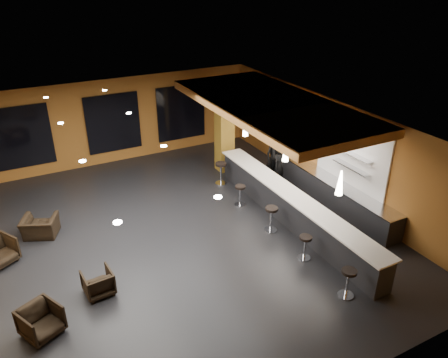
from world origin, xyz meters
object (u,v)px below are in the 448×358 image
pendant_2 (245,126)px  staff_a (279,167)px  column (224,129)px  armchair_a (41,321)px  pendant_1 (286,151)px  bar_stool_3 (240,193)px  bar_counter (291,209)px  pendant_0 (340,183)px  armchair_d (40,227)px  staff_b (279,157)px  staff_c (275,153)px  armchair_b (98,283)px  bar_stool_0 (348,280)px  prep_counter (330,191)px  bar_stool_2 (271,216)px  bar_stool_4 (221,171)px  bar_stool_1 (305,244)px

pendant_2 → staff_a: 2.01m
column → armchair_a: 9.84m
pendant_1 → bar_stool_3: bearing=125.4°
bar_counter → pendant_2: bearing=90.0°
pendant_0 → armchair_d: 9.03m
staff_b → staff_c: 0.37m
column → pendant_1: 4.14m
armchair_b → bar_stool_0: size_ratio=0.91×
bar_stool_0 → pendant_0: bearing=62.5°
prep_counter → bar_stool_0: size_ratio=7.52×
bar_counter → pendant_2: (0.00, 3.00, 1.85)m
bar_stool_3 → prep_counter: bearing=-23.4°
bar_stool_3 → pendant_1: bearing=-54.6°
column → pendant_0: bearing=-90.0°
armchair_a → bar_stool_2: (6.94, 1.18, 0.16)m
pendant_0 → bar_stool_3: (-0.89, 3.75, -1.87)m
bar_counter → staff_c: size_ratio=4.41×
staff_a → armchair_a: (-8.87, -3.62, -0.44)m
staff_c → bar_stool_0: 7.22m
bar_stool_0 → pendant_1: bearing=78.9°
bar_stool_3 → bar_stool_4: bar_stool_4 is taller
bar_stool_2 → bar_stool_3: 1.85m
pendant_2 → staff_c: pendant_2 is taller
staff_c → bar_stool_0: (-2.35, -6.81, -0.40)m
prep_counter → column: 4.75m
staff_b → bar_stool_3: staff_b is taller
pendant_2 → staff_a: (1.10, -0.67, -1.54)m
bar_counter → staff_b: 3.32m
bar_stool_3 → bar_stool_4: 1.78m
staff_a → pendant_0: bearing=-123.3°
pendant_1 → armchair_b: 6.70m
armchair_b → column: bearing=-145.8°
armchair_d → bar_stool_1: 8.03m
prep_counter → armchair_b: (-8.31, -1.00, -0.10)m
bar_stool_2 → bar_stool_4: size_ratio=0.96×
column → bar_stool_1: bearing=-97.0°
armchair_a → bar_stool_0: (6.97, -2.24, 0.14)m
pendant_0 → staff_c: (1.56, 5.29, -1.44)m
staff_a → armchair_b: 7.95m
bar_stool_0 → bar_stool_4: bar_stool_4 is taller
armchair_d → armchair_b: bearing=129.5°
bar_counter → bar_stool_4: size_ratio=9.29×
bar_counter → bar_stool_2: size_ratio=9.67×
bar_stool_0 → bar_stool_3: bearing=91.1°
staff_b → bar_stool_3: size_ratio=2.38×
pendant_2 → bar_stool_3: (-0.89, -1.25, -1.87)m
staff_a → staff_b: (0.41, 0.60, 0.08)m
bar_stool_0 → staff_b: bearing=70.4°
pendant_1 → staff_b: pendant_1 is taller
pendant_2 → bar_stool_1: 5.18m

